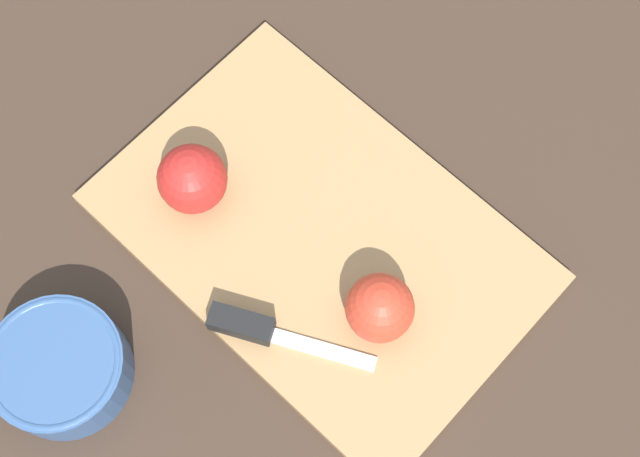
{
  "coord_description": "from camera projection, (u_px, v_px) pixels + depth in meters",
  "views": [
    {
      "loc": [
        0.2,
        -0.22,
        0.83
      ],
      "look_at": [
        0.0,
        0.0,
        0.03
      ],
      "focal_mm": 50.0,
      "sensor_mm": 36.0,
      "label": 1
    }
  ],
  "objects": [
    {
      "name": "ground_plane",
      "position": [
        320.0,
        241.0,
        0.88
      ],
      "size": [
        4.0,
        4.0,
        0.0
      ],
      "primitive_type": "plane",
      "color": "#38281E"
    },
    {
      "name": "cutting_board",
      "position": [
        320.0,
        238.0,
        0.88
      ],
      "size": [
        0.42,
        0.28,
        0.01
      ],
      "color": "#A37A4C",
      "rests_on": "ground_plane"
    },
    {
      "name": "apple_half_left",
      "position": [
        192.0,
        179.0,
        0.85
      ],
      "size": [
        0.07,
        0.07,
        0.07
      ],
      "rotation": [
        0.0,
        0.0,
        4.81
      ],
      "color": "red",
      "rests_on": "cutting_board"
    },
    {
      "name": "apple_half_right",
      "position": [
        379.0,
        308.0,
        0.81
      ],
      "size": [
        0.06,
        0.06,
        0.06
      ],
      "rotation": [
        0.0,
        0.0,
        4.27
      ],
      "color": "red",
      "rests_on": "cutting_board"
    },
    {
      "name": "knife",
      "position": [
        251.0,
        327.0,
        0.83
      ],
      "size": [
        0.15,
        0.09,
        0.02
      ],
      "rotation": [
        0.0,
        0.0,
        0.45
      ],
      "color": "silver",
      "rests_on": "cutting_board"
    },
    {
      "name": "bowl",
      "position": [
        60.0,
        367.0,
        0.81
      ],
      "size": [
        0.12,
        0.12,
        0.06
      ],
      "color": "#33517F",
      "rests_on": "ground_plane"
    }
  ]
}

